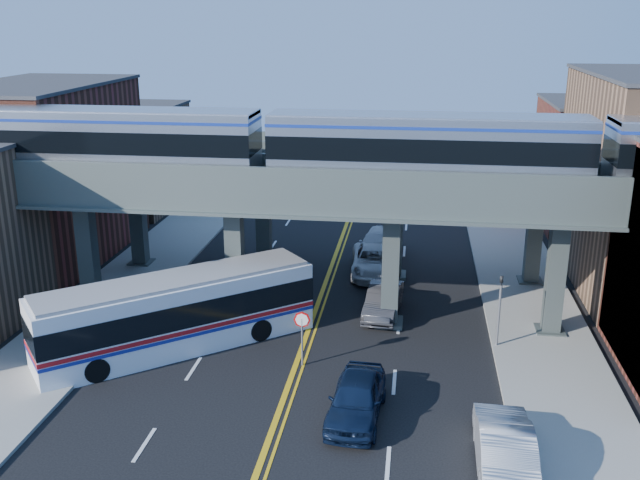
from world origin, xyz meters
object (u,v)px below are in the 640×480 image
object	(u,v)px
car_lane_b	(384,301)
car_lane_c	(374,261)
stop_sign	(302,330)
transit_bus	(177,314)
car_parked_curb	(504,444)
car_lane_d	(379,244)
car_lane_a	(356,398)
transit_train	(427,147)
traffic_signal	(500,303)

from	to	relation	value
car_lane_b	car_lane_c	world-z (taller)	car_lane_c
stop_sign	transit_bus	world-z (taller)	transit_bus
stop_sign	car_parked_curb	xyz separation A→B (m)	(8.20, -6.53, -0.87)
car_lane_d	stop_sign	bearing A→B (deg)	-92.58
car_lane_b	car_parked_curb	size ratio (longest dim) A/B	0.88
car_parked_curb	car_lane_d	bearing A→B (deg)	-74.95
car_lane_a	car_lane_c	distance (m)	16.47
transit_train	stop_sign	distance (m)	10.41
car_lane_a	stop_sign	bearing A→B (deg)	128.55
traffic_signal	stop_sign	bearing A→B (deg)	-161.37
traffic_signal	car_lane_c	xyz separation A→B (m)	(-6.45, 9.42, -1.49)
car_lane_d	car_lane_a	bearing A→B (deg)	-82.52
traffic_signal	car_lane_c	world-z (taller)	traffic_signal
car_lane_b	stop_sign	bearing A→B (deg)	-113.13
car_lane_a	car_lane_b	world-z (taller)	car_lane_a
car_lane_d	car_lane_b	bearing A→B (deg)	-78.50
transit_train	car_lane_d	distance (m)	13.74
stop_sign	car_lane_c	bearing A→B (deg)	78.86
car_parked_curb	stop_sign	bearing A→B (deg)	-37.79
stop_sign	transit_bus	bearing A→B (deg)	170.81
car_lane_a	car_parked_curb	distance (m)	5.94
car_lane_b	car_lane_c	size ratio (longest dim) A/B	0.81
car_parked_curb	transit_bus	bearing A→B (deg)	-26.93
transit_train	car_parked_curb	size ratio (longest dim) A/B	8.65
transit_bus	car_lane_c	xyz separation A→B (m)	(8.59, 11.43, -0.93)
transit_train	car_lane_a	xyz separation A→B (m)	(-2.43, -9.04, -8.39)
traffic_signal	car_lane_c	size ratio (longest dim) A/B	0.70
traffic_signal	car_lane_b	world-z (taller)	traffic_signal
transit_train	car_lane_d	xyz separation A→B (m)	(-2.67, 10.57, -8.36)
stop_sign	car_parked_curb	bearing A→B (deg)	-38.55
stop_sign	car_lane_c	distance (m)	12.70
car_lane_b	car_lane_c	xyz separation A→B (m)	(-0.89, 6.20, 0.03)
traffic_signal	transit_bus	xyz separation A→B (m)	(-15.04, -2.01, -0.55)
stop_sign	car_parked_curb	world-z (taller)	stop_sign
transit_train	stop_sign	xyz separation A→B (m)	(-5.24, -5.00, -7.48)
transit_bus	car_lane_d	bearing A→B (deg)	19.97
transit_train	car_lane_d	size ratio (longest dim) A/B	7.70
car_lane_a	car_lane_c	world-z (taller)	car_lane_a
traffic_signal	car_parked_curb	bearing A→B (deg)	-94.20
car_lane_b	car_lane_d	size ratio (longest dim) A/B	0.79
transit_bus	car_lane_b	size ratio (longest dim) A/B	2.54
stop_sign	traffic_signal	xyz separation A→B (m)	(8.90, 3.00, 0.54)
car_lane_b	transit_train	bearing A→B (deg)	-27.77
car_lane_a	car_lane_b	size ratio (longest dim) A/B	1.05
car_lane_c	transit_bus	bearing A→B (deg)	-130.40
traffic_signal	transit_bus	distance (m)	15.19
car_lane_d	traffic_signal	bearing A→B (deg)	-56.49
transit_train	stop_sign	bearing A→B (deg)	-136.34
traffic_signal	car_parked_curb	xyz separation A→B (m)	(-0.70, -9.53, -1.41)
transit_train	car_lane_a	distance (m)	12.57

